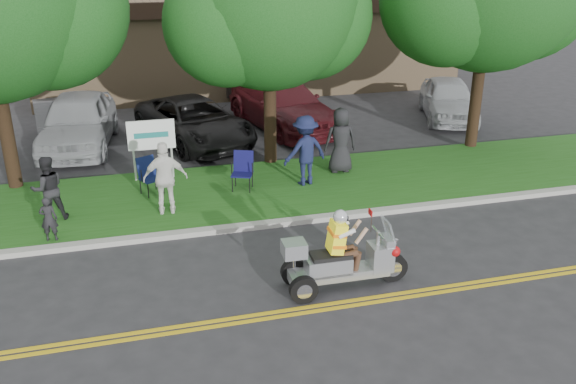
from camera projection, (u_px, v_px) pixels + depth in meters
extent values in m
plane|color=#28282B|center=(333.00, 291.00, 11.50)|extent=(120.00, 120.00, 0.00)
cube|color=gold|center=(344.00, 307.00, 10.98)|extent=(60.00, 0.10, 0.01)
cube|color=gold|center=(341.00, 302.00, 11.13)|extent=(60.00, 0.10, 0.01)
cube|color=#A8A89E|center=(291.00, 222.00, 14.21)|extent=(60.00, 0.25, 0.12)
cube|color=#205316|center=(270.00, 188.00, 16.13)|extent=(60.00, 4.00, 0.10)
cube|color=#9E7F5B|center=(242.00, 38.00, 28.20)|extent=(18.00, 8.00, 4.00)
cube|color=black|center=(261.00, 8.00, 23.93)|extent=(18.00, 0.30, 0.60)
cylinder|color=#332114|center=(1.00, 105.00, 15.33)|extent=(0.36, 0.36, 4.59)
sphere|color=#154A15|center=(46.00, 8.00, 15.05)|extent=(4.05, 4.05, 4.05)
cylinder|color=#332114|center=(270.00, 94.00, 17.26)|extent=(0.36, 0.36, 4.20)
sphere|color=#154A15|center=(269.00, 1.00, 16.29)|extent=(4.80, 4.80, 4.80)
sphere|color=#154A15|center=(308.00, 15.00, 17.01)|extent=(3.60, 3.60, 3.60)
sphere|color=#154A15|center=(226.00, 23.00, 16.02)|extent=(3.36, 3.36, 3.36)
cylinder|color=#332114|center=(479.00, 74.00, 18.52)|extent=(0.36, 0.36, 4.76)
cylinder|color=silver|center=(135.00, 165.00, 16.38)|extent=(0.06, 0.06, 1.10)
cylinder|color=silver|center=(172.00, 162.00, 16.62)|extent=(0.06, 0.06, 1.10)
cube|color=white|center=(151.00, 135.00, 16.19)|extent=(1.25, 0.06, 0.80)
cylinder|color=black|center=(393.00, 268.00, 11.75)|extent=(0.57, 0.14, 0.56)
cylinder|color=black|center=(304.00, 290.00, 11.03)|extent=(0.53, 0.15, 0.53)
cylinder|color=black|center=(294.00, 272.00, 11.64)|extent=(0.53, 0.15, 0.53)
cube|color=#A4A7AD|center=(342.00, 272.00, 11.50)|extent=(1.79, 0.47, 0.17)
cube|color=#A4A7AD|center=(328.00, 265.00, 11.36)|extent=(0.85, 0.45, 0.33)
cube|color=black|center=(331.00, 255.00, 11.30)|extent=(0.76, 0.41, 0.09)
cube|color=#A4A7AD|center=(380.00, 256.00, 11.58)|extent=(0.43, 0.46, 0.52)
cube|color=silver|center=(388.00, 230.00, 11.40)|extent=(0.19, 0.44, 0.46)
cube|color=#A4A7AD|center=(294.00, 249.00, 11.06)|extent=(0.43, 0.40, 0.28)
sphere|color=#B20C0F|center=(394.00, 250.00, 11.44)|extent=(0.21, 0.21, 0.21)
cube|color=yellow|center=(337.00, 237.00, 11.18)|extent=(0.33, 0.38, 0.61)
sphere|color=silver|center=(340.00, 217.00, 11.04)|extent=(0.27, 0.27, 0.27)
cylinder|color=black|center=(232.00, 185.00, 15.69)|extent=(0.03, 0.03, 0.41)
cylinder|color=black|center=(250.00, 185.00, 15.64)|extent=(0.03, 0.03, 0.41)
cylinder|color=black|center=(235.00, 179.00, 16.07)|extent=(0.03, 0.03, 0.41)
cylinder|color=black|center=(252.00, 180.00, 16.02)|extent=(0.03, 0.03, 0.41)
cube|color=#100F48|center=(242.00, 174.00, 15.77)|extent=(0.65, 0.63, 0.04)
cube|color=#100F48|center=(243.00, 161.00, 15.87)|extent=(0.54, 0.33, 0.56)
cylinder|color=black|center=(148.00, 191.00, 15.30)|extent=(0.03, 0.03, 0.40)
cylinder|color=black|center=(164.00, 187.00, 15.57)|extent=(0.03, 0.03, 0.40)
cylinder|color=black|center=(141.00, 187.00, 15.58)|extent=(0.03, 0.03, 0.40)
cylinder|color=black|center=(156.00, 182.00, 15.84)|extent=(0.03, 0.03, 0.40)
cube|color=#101A4A|center=(151.00, 179.00, 15.49)|extent=(0.65, 0.63, 0.04)
cube|color=#101A4A|center=(146.00, 167.00, 15.54)|extent=(0.51, 0.35, 0.54)
imported|color=black|center=(48.00, 189.00, 13.92)|extent=(0.87, 0.75, 1.54)
imported|color=white|center=(165.00, 178.00, 14.24)|extent=(1.05, 0.48, 1.76)
imported|color=#161C3F|center=(305.00, 150.00, 15.97)|extent=(1.33, 0.95, 1.87)
imported|color=black|center=(341.00, 140.00, 16.86)|extent=(0.94, 0.66, 1.82)
imported|color=black|center=(49.00, 219.00, 13.05)|extent=(0.39, 0.27, 1.01)
imported|color=#A4A7AB|center=(78.00, 121.00, 19.21)|extent=(2.60, 5.28, 1.73)
imported|color=#2F2F32|center=(62.00, 125.00, 19.29)|extent=(2.16, 4.57, 1.45)
imported|color=black|center=(194.00, 121.00, 19.71)|extent=(3.95, 5.67, 1.44)
imported|color=#481016|center=(283.00, 104.00, 21.39)|extent=(3.49, 5.98, 1.63)
imported|color=#AFB2B6|center=(448.00, 99.00, 22.41)|extent=(3.16, 4.75, 1.50)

